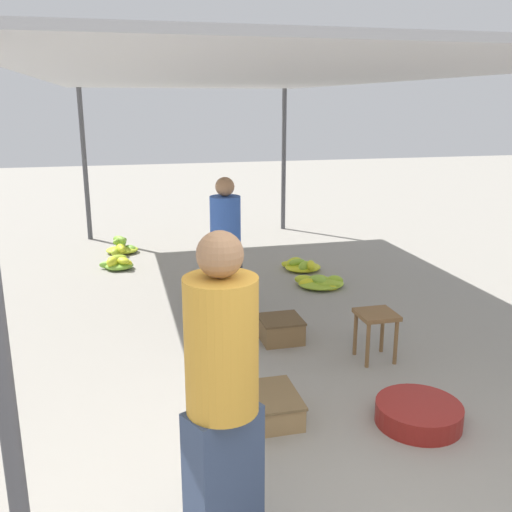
% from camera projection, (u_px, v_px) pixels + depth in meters
% --- Properties ---
extents(canopy_post_front_left, '(0.08, 0.08, 2.51)m').
position_uv_depth(canopy_post_front_left, '(2.00, 375.00, 2.24)').
color(canopy_post_front_left, '#4C4C51').
rests_on(canopy_post_front_left, ground).
extents(canopy_post_back_left, '(0.08, 0.08, 2.51)m').
position_uv_depth(canopy_post_back_left, '(85.00, 166.00, 9.51)').
color(canopy_post_back_left, '#4C4C51').
rests_on(canopy_post_back_left, ground).
extents(canopy_post_back_right, '(0.08, 0.08, 2.51)m').
position_uv_depth(canopy_post_back_right, '(284.00, 161.00, 10.31)').
color(canopy_post_back_right, '#4C4C51').
rests_on(canopy_post_back_right, ground).
extents(canopy_tarp, '(3.86, 8.15, 0.04)m').
position_uv_depth(canopy_tarp, '(232.00, 78.00, 5.94)').
color(canopy_tarp, '#B2B2B7').
rests_on(canopy_tarp, canopy_post_front_left).
extents(vendor_foreground, '(0.49, 0.49, 1.72)m').
position_uv_depth(vendor_foreground, '(222.00, 393.00, 2.84)').
color(vendor_foreground, '#384766').
rests_on(vendor_foreground, ground).
extents(stool, '(0.34, 0.34, 0.46)m').
position_uv_depth(stool, '(376.00, 322.00, 5.16)').
color(stool, brown).
rests_on(stool, ground).
extents(basin_black, '(0.63, 0.63, 0.16)m').
position_uv_depth(basin_black, '(419.00, 414.00, 4.19)').
color(basin_black, maroon).
rests_on(basin_black, ground).
extents(banana_pile_left_0, '(0.50, 0.42, 0.20)m').
position_uv_depth(banana_pile_left_0, '(118.00, 263.00, 8.05)').
color(banana_pile_left_0, '#BCD02A').
rests_on(banana_pile_left_0, ground).
extents(banana_pile_left_1, '(0.49, 0.52, 0.27)m').
position_uv_depth(banana_pile_left_1, '(122.00, 247.00, 8.89)').
color(banana_pile_left_1, '#7EB735').
rests_on(banana_pile_left_1, ground).
extents(banana_pile_right_0, '(0.65, 0.55, 0.17)m').
position_uv_depth(banana_pile_right_0, '(320.00, 282.00, 7.27)').
color(banana_pile_right_0, '#C1D12A').
rests_on(banana_pile_right_0, ground).
extents(banana_pile_right_1, '(0.54, 0.58, 0.19)m').
position_uv_depth(banana_pile_right_1, '(301.00, 266.00, 7.98)').
color(banana_pile_right_1, yellow).
rests_on(banana_pile_right_1, ground).
extents(crate_near, '(0.53, 0.53, 0.20)m').
position_uv_depth(crate_near, '(263.00, 407.00, 4.24)').
color(crate_near, '#9E7A4C').
rests_on(crate_near, ground).
extents(crate_mid, '(0.41, 0.41, 0.23)m').
position_uv_depth(crate_mid, '(281.00, 329.00, 5.64)').
color(crate_mid, brown).
rests_on(crate_mid, ground).
extents(shopper_walking_mid, '(0.41, 0.41, 1.54)m').
position_uv_depth(shopper_walking_mid, '(226.00, 246.00, 6.11)').
color(shopper_walking_mid, '#2D2D33').
rests_on(shopper_walking_mid, ground).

